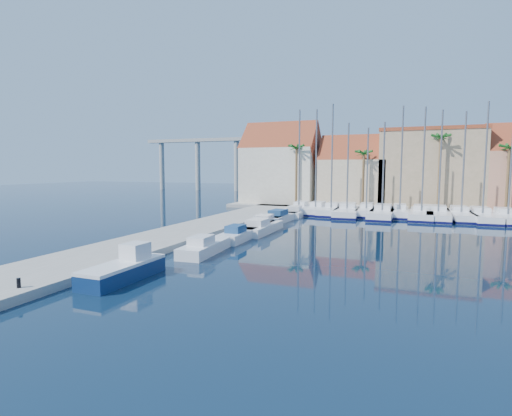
{
  "coord_description": "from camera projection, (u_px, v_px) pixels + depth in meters",
  "views": [
    {
      "loc": [
        10.64,
        -17.41,
        6.28
      ],
      "look_at": [
        -1.25,
        12.91,
        3.0
      ],
      "focal_mm": 28.0,
      "sensor_mm": 36.0,
      "label": 1
    }
  ],
  "objects": [
    {
      "name": "sailboat_5",
      "position": [
        382.0,
        213.0,
        50.74
      ],
      "size": [
        3.06,
        10.87,
        11.9
      ],
      "rotation": [
        0.0,
        0.0,
        -0.02
      ],
      "color": "white",
      "rests_on": "ground"
    },
    {
      "name": "palm_1",
      "position": [
        364.0,
        155.0,
        57.26
      ],
      "size": [
        2.6,
        2.6,
        9.15
      ],
      "color": "brown",
      "rests_on": "shore_north"
    },
    {
      "name": "viaduct",
      "position": [
        220.0,
        153.0,
        109.74
      ],
      "size": [
        48.0,
        2.2,
        14.45
      ],
      "color": "#9E9E99",
      "rests_on": "ground"
    },
    {
      "name": "motorboat_west_1",
      "position": [
        238.0,
        235.0,
        34.66
      ],
      "size": [
        1.87,
        5.6,
        1.4
      ],
      "rotation": [
        0.0,
        0.0,
        0.01
      ],
      "color": "white",
      "rests_on": "ground"
    },
    {
      "name": "motorboat_west_0",
      "position": [
        204.0,
        247.0,
        29.25
      ],
      "size": [
        2.25,
        5.93,
        1.4
      ],
      "rotation": [
        0.0,
        0.0,
        0.07
      ],
      "color": "white",
      "rests_on": "ground"
    },
    {
      "name": "sailboat_3",
      "position": [
        347.0,
        211.0,
        52.92
      ],
      "size": [
        3.71,
        11.32,
        12.03
      ],
      "rotation": [
        0.0,
        0.0,
        0.07
      ],
      "color": "white",
      "rests_on": "ground"
    },
    {
      "name": "building_1",
      "position": [
        354.0,
        174.0,
        62.9
      ],
      "size": [
        10.3,
        8.0,
        11.0
      ],
      "color": "tan",
      "rests_on": "shore_north"
    },
    {
      "name": "sailboat_7",
      "position": [
        421.0,
        214.0,
        49.91
      ],
      "size": [
        3.14,
        10.61,
        13.64
      ],
      "rotation": [
        0.0,
        0.0,
        -0.03
      ],
      "color": "white",
      "rests_on": "ground"
    },
    {
      "name": "sailboat_9",
      "position": [
        460.0,
        215.0,
        48.47
      ],
      "size": [
        3.09,
        9.68,
        12.89
      ],
      "rotation": [
        0.0,
        0.0,
        0.06
      ],
      "color": "white",
      "rests_on": "ground"
    },
    {
      "name": "sailboat_8",
      "position": [
        438.0,
        214.0,
        49.21
      ],
      "size": [
        3.06,
        10.4,
        13.19
      ],
      "rotation": [
        0.0,
        0.0,
        -0.03
      ],
      "color": "white",
      "rests_on": "ground"
    },
    {
      "name": "motorboat_west_5",
      "position": [
        295.0,
        212.0,
        51.91
      ],
      "size": [
        2.74,
        7.2,
        1.4
      ],
      "rotation": [
        0.0,
        0.0,
        0.07
      ],
      "color": "white",
      "rests_on": "ground"
    },
    {
      "name": "building_0",
      "position": [
        281.0,
        166.0,
        67.14
      ],
      "size": [
        12.3,
        9.0,
        13.5
      ],
      "color": "beige",
      "rests_on": "shore_north"
    },
    {
      "name": "palm_2",
      "position": [
        441.0,
        140.0,
        53.44
      ],
      "size": [
        2.6,
        2.6,
        11.15
      ],
      "color": "brown",
      "rests_on": "shore_north"
    },
    {
      "name": "sailboat_4",
      "position": [
        366.0,
        211.0,
        52.96
      ],
      "size": [
        2.48,
        8.67,
        11.45
      ],
      "rotation": [
        0.0,
        0.0,
        0.02
      ],
      "color": "white",
      "rests_on": "ground"
    },
    {
      "name": "building_2",
      "position": [
        430.0,
        168.0,
        59.74
      ],
      "size": [
        14.2,
        10.2,
        11.5
      ],
      "color": "#9D8760",
      "rests_on": "shore_north"
    },
    {
      "name": "bollard",
      "position": [
        19.0,
        283.0,
        19.28
      ],
      "size": [
        0.19,
        0.19,
        0.48
      ],
      "primitive_type": "cylinder",
      "color": "black",
      "rests_on": "quay_west"
    },
    {
      "name": "sailboat_1",
      "position": [
        316.0,
        209.0,
        55.08
      ],
      "size": [
        2.63,
        8.98,
        14.09
      ],
      "rotation": [
        0.0,
        0.0,
        -0.03
      ],
      "color": "white",
      "rests_on": "ground"
    },
    {
      "name": "sailboat_0",
      "position": [
        300.0,
        209.0,
        55.42
      ],
      "size": [
        2.36,
        8.5,
        14.1
      ],
      "rotation": [
        0.0,
        0.0,
        -0.01
      ],
      "color": "white",
      "rests_on": "ground"
    },
    {
      "name": "motorboat_west_2",
      "position": [
        260.0,
        227.0,
        38.85
      ],
      "size": [
        2.37,
        7.26,
        1.4
      ],
      "rotation": [
        0.0,
        0.0,
        -0.01
      ],
      "color": "white",
      "rests_on": "ground"
    },
    {
      "name": "ground",
      "position": [
        187.0,
        290.0,
        20.62
      ],
      "size": [
        260.0,
        260.0,
        0.0
      ],
      "primitive_type": "plane",
      "color": "black",
      "rests_on": "ground"
    },
    {
      "name": "motorboat_west_3",
      "position": [
        266.0,
        223.0,
        42.28
      ],
      "size": [
        2.62,
        6.98,
        1.4
      ],
      "rotation": [
        0.0,
        0.0,
        0.06
      ],
      "color": "white",
      "rests_on": "ground"
    },
    {
      "name": "sailboat_10",
      "position": [
        481.0,
        216.0,
        47.31
      ],
      "size": [
        3.14,
        10.17,
        13.85
      ],
      "rotation": [
        0.0,
        0.0,
        0.05
      ],
      "color": "white",
      "rests_on": "ground"
    },
    {
      "name": "palm_3",
      "position": [
        509.0,
        150.0,
        50.68
      ],
      "size": [
        2.6,
        2.6,
        9.65
      ],
      "color": "brown",
      "rests_on": "shore_north"
    },
    {
      "name": "sailboat_6",
      "position": [
        400.0,
        212.0,
        51.52
      ],
      "size": [
        2.41,
        8.37,
        14.01
      ],
      "rotation": [
        0.0,
        0.0,
        0.02
      ],
      "color": "white",
      "rests_on": "ground"
    },
    {
      "name": "shore_north",
      "position": [
        407.0,
        207.0,
        61.43
      ],
      "size": [
        54.0,
        16.0,
        0.5
      ],
      "primitive_type": "cube",
      "color": "gray",
      "rests_on": "ground"
    },
    {
      "name": "motorboat_west_4",
      "position": [
        280.0,
        217.0,
        47.28
      ],
      "size": [
        2.81,
        7.3,
        1.4
      ],
      "rotation": [
        0.0,
        0.0,
        -0.07
      ],
      "color": "white",
      "rests_on": "ground"
    },
    {
      "name": "sailboat_2",
      "position": [
        332.0,
        210.0,
        53.76
      ],
      "size": [
        2.61,
        8.86,
        14.59
      ],
      "rotation": [
        0.0,
        0.0,
        -0.03
      ],
      "color": "white",
      "rests_on": "ground"
    },
    {
      "name": "sailboat_11",
      "position": [
        506.0,
        217.0,
        46.21
      ],
      "size": [
        3.09,
        9.32,
        12.02
      ],
      "rotation": [
        0.0,
        0.0,
        0.07
      ],
      "color": "white",
      "rests_on": "ground"
    },
    {
      "name": "quay_west",
      "position": [
        179.0,
        234.0,
        36.37
      ],
      "size": [
        6.0,
        77.0,
        0.5
      ],
      "primitive_type": "cube",
      "color": "gray",
      "rests_on": "ground"
    },
    {
      "name": "palm_0",
      "position": [
        297.0,
        149.0,
        60.8
      ],
      "size": [
        2.6,
        2.6,
        10.15
      ],
      "color": "brown",
      "rests_on": "shore_north"
    },
    {
      "name": "fishing_boat",
      "position": [
        125.0,
        268.0,
        22.47
      ],
      "size": [
        1.86,
        5.51,
        1.92
      ],
      "rotation": [
        0.0,
        0.0,
        -0.01
      ],
      "color": "navy",
      "rests_on": "ground"
    }
  ]
}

